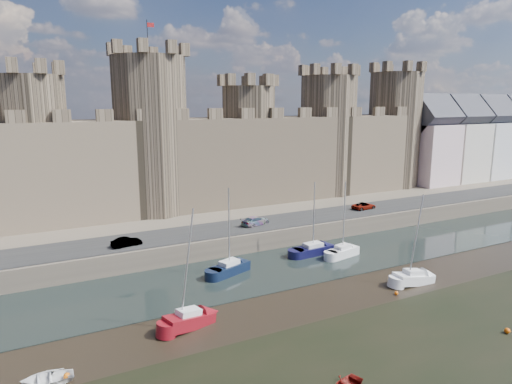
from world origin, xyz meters
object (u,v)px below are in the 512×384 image
at_px(car_3, 364,206).
at_px(sailboat_4, 189,319).
at_px(sailboat_1, 229,268).
at_px(car_2, 255,221).
at_px(car_1, 126,242).
at_px(sailboat_3, 313,249).
at_px(sailboat_2, 343,251).
at_px(sailboat_5, 413,277).

distance_m(car_3, sailboat_4, 40.09).
bearing_deg(sailboat_1, car_3, -1.15).
distance_m(car_2, car_3, 19.32).
relative_size(car_2, car_3, 1.07).
bearing_deg(car_1, sailboat_1, -136.35).
bearing_deg(sailboat_3, car_3, 25.11).
height_order(car_1, sailboat_3, sailboat_3).
relative_size(car_3, sailboat_2, 0.42).
xyz_separation_m(sailboat_2, sailboat_3, (-2.83, 2.41, -0.04)).
distance_m(car_1, sailboat_3, 22.85).
height_order(sailboat_1, sailboat_3, sailboat_1).
distance_m(car_1, car_2, 17.63).
bearing_deg(car_1, sailboat_2, -118.16).
distance_m(car_2, sailboat_1, 12.08).
bearing_deg(sailboat_2, car_2, 113.79).
xyz_separation_m(car_3, sailboat_5, (-10.84, -20.80, -2.35)).
bearing_deg(car_2, sailboat_1, 121.26).
distance_m(sailboat_2, sailboat_3, 3.72).
relative_size(car_1, sailboat_5, 0.35).
distance_m(sailboat_2, sailboat_4, 24.52).
bearing_deg(sailboat_2, car_1, 149.23).
distance_m(sailboat_4, sailboat_5, 24.50).
xyz_separation_m(car_3, sailboat_2, (-12.22, -10.53, -2.28)).
xyz_separation_m(car_1, car_2, (17.58, 1.37, 0.06)).
height_order(car_2, car_3, car_2).
bearing_deg(sailboat_3, car_1, 160.60).
bearing_deg(sailboat_2, sailboat_3, 128.38).
bearing_deg(car_2, car_1, 77.20).
distance_m(car_3, sailboat_1, 28.81).
height_order(car_3, sailboat_3, sailboat_3).
distance_m(car_2, sailboat_2, 12.56).
xyz_separation_m(sailboat_1, sailboat_2, (14.94, -1.22, -0.00)).
distance_m(car_3, sailboat_3, 17.27).
bearing_deg(car_3, sailboat_2, 126.33).
distance_m(car_3, sailboat_5, 23.57).
bearing_deg(sailboat_4, sailboat_3, 12.73).
height_order(sailboat_2, sailboat_4, sailboat_4).
height_order(car_2, sailboat_3, sailboat_3).
bearing_deg(car_3, sailboat_4, 113.80).
height_order(sailboat_1, sailboat_4, sailboat_4).
distance_m(car_1, sailboat_4, 17.35).
height_order(car_2, sailboat_1, sailboat_1).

